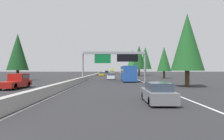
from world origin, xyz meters
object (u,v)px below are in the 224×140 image
at_px(sedan_distant_a, 111,76).
at_px(minivan_far_left, 107,72).
at_px(sign_gantry_overhead, 115,58).
at_px(box_truck_mid_left, 112,71).
at_px(conifer_right_foreground, 187,42).
at_px(conifer_right_mid, 139,57).
at_px(conifer_right_distant, 132,59).
at_px(sedan_near_center, 102,74).
at_px(sedan_mid_right, 158,93).
at_px(pickup_near_right, 112,73).
at_px(oncoming_near, 16,81).
at_px(conifer_right_far, 145,58).
at_px(conifer_right_near, 164,59).
at_px(bus_far_right, 128,73).
at_px(conifer_left_near, 18,52).

xyz_separation_m(sedan_distant_a, minivan_far_left, (84.84, 3.28, 0.27)).
relative_size(sign_gantry_overhead, box_truck_mid_left, 1.49).
bearing_deg(box_truck_mid_left, sedan_distant_a, 179.73).
relative_size(conifer_right_foreground, conifer_right_mid, 0.90).
relative_size(conifer_right_mid, conifer_right_distant, 0.95).
height_order(sedan_near_center, conifer_right_distant, conifer_right_distant).
height_order(sign_gantry_overhead, sedan_mid_right, sign_gantry_overhead).
xyz_separation_m(minivan_far_left, conifer_right_mid, (-60.45, -13.61, 5.95)).
xyz_separation_m(sedan_near_center, conifer_right_distant, (21.47, -13.63, 6.59)).
xyz_separation_m(pickup_near_right, oncoming_near, (-69.31, 12.22, 0.00)).
height_order(conifer_right_mid, conifer_right_distant, conifer_right_distant).
xyz_separation_m(conifer_right_far, conifer_right_distant, (13.45, 4.06, 0.08)).
distance_m(conifer_right_foreground, conifer_right_near, 27.39).
bearing_deg(oncoming_near, sedan_near_center, 170.31).
relative_size(bus_far_right, conifer_right_far, 0.97).
height_order(bus_far_right, conifer_right_mid, conifer_right_mid).
height_order(sign_gantry_overhead, bus_far_right, sign_gantry_overhead).
xyz_separation_m(conifer_right_near, conifer_right_far, (27.31, 0.57, 1.91)).
relative_size(sedan_near_center, conifer_right_foreground, 0.43).
xyz_separation_m(pickup_near_right, conifer_right_foreground, (-66.96, -10.40, 5.28)).
bearing_deg(minivan_far_left, sign_gantry_overhead, -177.52).
bearing_deg(oncoming_near, conifer_right_mid, 155.17).
distance_m(pickup_near_right, conifer_right_far, 19.68).
distance_m(sedan_distant_a, conifer_right_near, 16.46).
bearing_deg(conifer_right_foreground, conifer_left_near, 63.60).
xyz_separation_m(box_truck_mid_left, bus_far_right, (-76.84, -3.27, 0.11)).
distance_m(sedan_mid_right, conifer_right_near, 42.09).
xyz_separation_m(sedan_distant_a, oncoming_near, (-23.64, 11.88, 0.23)).
bearing_deg(box_truck_mid_left, bus_far_right, -177.56).
distance_m(sedan_near_center, minivan_far_left, 59.75).
bearing_deg(conifer_right_near, sedan_mid_right, 164.55).
xyz_separation_m(sedan_mid_right, conifer_right_far, (67.63, -10.57, 6.51)).
height_order(sign_gantry_overhead, conifer_right_mid, conifer_right_mid).
height_order(sedan_mid_right, conifer_right_near, conifer_right_near).
relative_size(conifer_right_near, conifer_left_near, 0.85).
xyz_separation_m(minivan_far_left, oncoming_near, (-108.47, 8.61, -0.04)).
bearing_deg(conifer_right_distant, conifer_right_foreground, -179.43).
bearing_deg(conifer_right_far, conifer_right_near, -178.80).
height_order(sign_gantry_overhead, conifer_left_near, conifer_left_near).
height_order(sign_gantry_overhead, oncoming_near, sign_gantry_overhead).
bearing_deg(bus_far_right, minivan_far_left, 4.25).
bearing_deg(sedan_mid_right, sign_gantry_overhead, 6.27).
xyz_separation_m(box_truck_mid_left, conifer_right_mid, (-44.90, -10.01, 5.29)).
relative_size(sign_gantry_overhead, conifer_right_far, 1.07).
height_order(minivan_far_left, oncoming_near, oncoming_near).
xyz_separation_m(minivan_far_left, conifer_right_foreground, (-106.12, -14.02, 5.24)).
xyz_separation_m(box_truck_mid_left, conifer_right_distant, (-22.73, -9.74, 5.66)).
distance_m(sign_gantry_overhead, box_truck_mid_left, 78.94).
relative_size(minivan_far_left, conifer_right_distant, 0.42).
xyz_separation_m(sedan_near_center, box_truck_mid_left, (44.20, -3.89, 0.93)).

